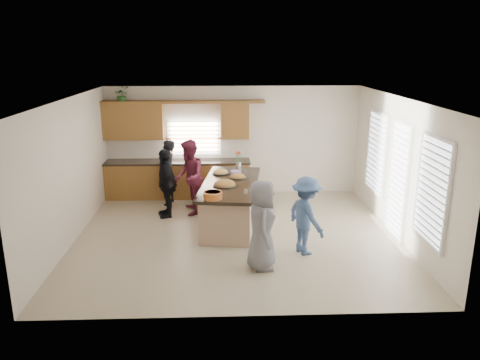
{
  "coord_description": "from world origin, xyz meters",
  "views": [
    {
      "loc": [
        -0.28,
        -8.94,
        3.73
      ],
      "look_at": [
        0.07,
        0.14,
        1.15
      ],
      "focal_mm": 35.0,
      "sensor_mm": 36.0,
      "label": 1
    }
  ],
  "objects_px": {
    "woman_left_back": "(168,173)",
    "woman_right_back": "(306,216)",
    "salad_bowl": "(213,195)",
    "woman_left_front": "(166,183)",
    "island": "(231,204)",
    "woman_right_front": "(262,225)",
    "woman_left_mid": "(189,178)"
  },
  "relations": [
    {
      "from": "island",
      "to": "woman_left_mid",
      "type": "height_order",
      "value": "woman_left_mid"
    },
    {
      "from": "woman_left_back",
      "to": "woman_right_back",
      "type": "distance_m",
      "value": 4.12
    },
    {
      "from": "woman_left_back",
      "to": "woman_left_front",
      "type": "relative_size",
      "value": 1.02
    },
    {
      "from": "woman_left_back",
      "to": "salad_bowl",
      "type": "bearing_deg",
      "value": 28.6
    },
    {
      "from": "woman_right_front",
      "to": "woman_left_back",
      "type": "bearing_deg",
      "value": 29.32
    },
    {
      "from": "woman_left_mid",
      "to": "woman_right_back",
      "type": "bearing_deg",
      "value": 39.1
    },
    {
      "from": "woman_right_back",
      "to": "island",
      "type": "bearing_deg",
      "value": 15.78
    },
    {
      "from": "island",
      "to": "woman_right_back",
      "type": "distance_m",
      "value": 2.09
    },
    {
      "from": "woman_right_back",
      "to": "woman_left_back",
      "type": "bearing_deg",
      "value": 18.28
    },
    {
      "from": "salad_bowl",
      "to": "woman_left_front",
      "type": "bearing_deg",
      "value": 122.91
    },
    {
      "from": "woman_left_front",
      "to": "woman_right_front",
      "type": "xyz_separation_m",
      "value": [
        1.95,
        -2.7,
        0.01
      ]
    },
    {
      "from": "island",
      "to": "woman_right_back",
      "type": "bearing_deg",
      "value": -41.55
    },
    {
      "from": "island",
      "to": "woman_left_front",
      "type": "xyz_separation_m",
      "value": [
        -1.45,
        0.56,
        0.33
      ]
    },
    {
      "from": "salad_bowl",
      "to": "woman_right_back",
      "type": "bearing_deg",
      "value": -13.85
    },
    {
      "from": "island",
      "to": "woman_right_front",
      "type": "distance_m",
      "value": 2.22
    },
    {
      "from": "woman_right_back",
      "to": "woman_right_front",
      "type": "relative_size",
      "value": 0.93
    },
    {
      "from": "woman_left_mid",
      "to": "island",
      "type": "bearing_deg",
      "value": 46.14
    },
    {
      "from": "salad_bowl",
      "to": "woman_right_back",
      "type": "relative_size",
      "value": 0.24
    },
    {
      "from": "woman_left_back",
      "to": "woman_left_front",
      "type": "distance_m",
      "value": 0.86
    },
    {
      "from": "salad_bowl",
      "to": "woman_left_back",
      "type": "xyz_separation_m",
      "value": [
        -1.13,
        2.55,
        -0.23
      ]
    },
    {
      "from": "island",
      "to": "salad_bowl",
      "type": "height_order",
      "value": "salad_bowl"
    },
    {
      "from": "woman_left_mid",
      "to": "woman_right_front",
      "type": "xyz_separation_m",
      "value": [
        1.43,
        -2.85,
        -0.07
      ]
    },
    {
      "from": "woman_left_back",
      "to": "woman_left_front",
      "type": "bearing_deg",
      "value": 7.17
    },
    {
      "from": "salad_bowl",
      "to": "woman_left_front",
      "type": "relative_size",
      "value": 0.23
    },
    {
      "from": "island",
      "to": "salad_bowl",
      "type": "bearing_deg",
      "value": -100.48
    },
    {
      "from": "woman_left_back",
      "to": "woman_right_back",
      "type": "xyz_separation_m",
      "value": [
        2.85,
        -2.98,
        -0.06
      ]
    },
    {
      "from": "woman_left_front",
      "to": "woman_right_back",
      "type": "xyz_separation_m",
      "value": [
        2.82,
        -2.12,
        -0.05
      ]
    },
    {
      "from": "woman_left_back",
      "to": "woman_left_mid",
      "type": "distance_m",
      "value": 0.9
    },
    {
      "from": "salad_bowl",
      "to": "woman_right_front",
      "type": "xyz_separation_m",
      "value": [
        0.85,
        -1.0,
        -0.24
      ]
    },
    {
      "from": "woman_left_front",
      "to": "woman_right_back",
      "type": "relative_size",
      "value": 1.06
    },
    {
      "from": "salad_bowl",
      "to": "woman_right_back",
      "type": "distance_m",
      "value": 1.8
    },
    {
      "from": "woman_left_back",
      "to": "woman_left_front",
      "type": "xyz_separation_m",
      "value": [
        0.04,
        -0.86,
        -0.01
      ]
    }
  ]
}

